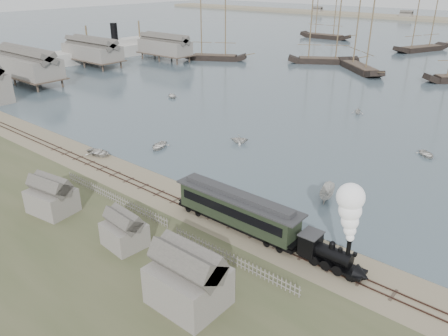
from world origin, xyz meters
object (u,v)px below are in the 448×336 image
Objects in this scene: locomotive at (343,235)px; beached_dinghy at (99,152)px; steamship at (115,40)px; passenger_coach at (237,209)px.

locomotive is 2.02× the size of beached_dinghy.
steamship is (-109.81, 58.51, 1.40)m from locomotive.
locomotive reaches higher than passenger_coach.
locomotive reaches higher than beached_dinghy.
locomotive is 124.43m from steamship.
beached_dinghy is at bearing 176.15° from locomotive.
beached_dinghy is (-29.20, 2.78, -1.92)m from passenger_coach.
beached_dinghy is (-41.31, 2.78, -3.56)m from locomotive.
beached_dinghy is at bearing 174.56° from passenger_coach.
passenger_coach is 0.32× the size of steamship.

